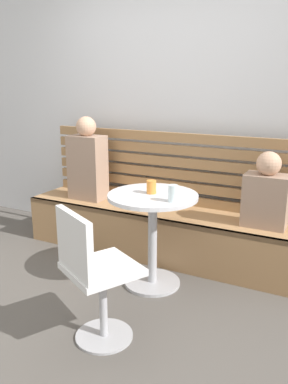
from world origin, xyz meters
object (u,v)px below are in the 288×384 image
object	(u,v)px
cup_glass_tall	(173,193)
cup_tumbler_orange	(151,187)
white_chair	(93,272)
person_child_left	(266,194)
booth_bench	(164,233)
person_adult	(87,162)
cafe_table	(153,222)

from	to	relation	value
cup_glass_tall	cup_tumbler_orange	xyz separation A→B (m)	(-0.23, 0.12, -0.01)
white_chair	person_child_left	distance (m)	1.54
booth_bench	cup_tumbler_orange	distance (m)	0.78
cup_glass_tall	cup_tumbler_orange	world-z (taller)	cup_glass_tall
cup_glass_tall	white_chair	bearing A→B (deg)	-106.47
person_child_left	cup_glass_tall	size ratio (longest dim) A/B	4.99
person_adult	person_child_left	bearing A→B (deg)	0.14
cup_glass_tall	cup_tumbler_orange	bearing A→B (deg)	151.93
cafe_table	person_adult	xyz separation A→B (m)	(-0.96, 0.53, 0.28)
person_child_left	cup_glass_tall	world-z (taller)	person_child_left
white_chair	cup_tumbler_orange	world-z (taller)	white_chair
person_adult	cup_glass_tall	distance (m)	1.33
booth_bench	cup_glass_tall	bearing A→B (deg)	-61.40
person_adult	person_child_left	distance (m)	1.69
booth_bench	person_adult	size ratio (longest dim) A/B	3.37
cafe_table	person_child_left	bearing A→B (deg)	36.02
booth_bench	cup_tumbler_orange	xyz separation A→B (m)	(0.12, -0.52, 0.57)
booth_bench	person_adult	world-z (taller)	person_adult
person_adult	person_child_left	size ratio (longest dim) A/B	1.34
white_chair	person_child_left	xyz separation A→B (m)	(0.73, 1.34, 0.24)
person_adult	cup_tumbler_orange	world-z (taller)	person_adult
white_chair	cafe_table	bearing A→B (deg)	90.17
booth_bench	cafe_table	distance (m)	0.62
person_child_left	person_adult	bearing A→B (deg)	-179.86
booth_bench	person_child_left	distance (m)	0.99
white_chair	cup_glass_tall	size ratio (longest dim) A/B	7.08
person_adult	booth_bench	bearing A→B (deg)	0.23
booth_bench	cafe_table	world-z (taller)	cafe_table
cup_glass_tall	cafe_table	bearing A→B (deg)	152.66
cafe_table	cup_tumbler_orange	distance (m)	0.27
booth_bench	cup_glass_tall	size ratio (longest dim) A/B	22.50
cafe_table	cup_tumbler_orange	world-z (taller)	cup_tumbler_orange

